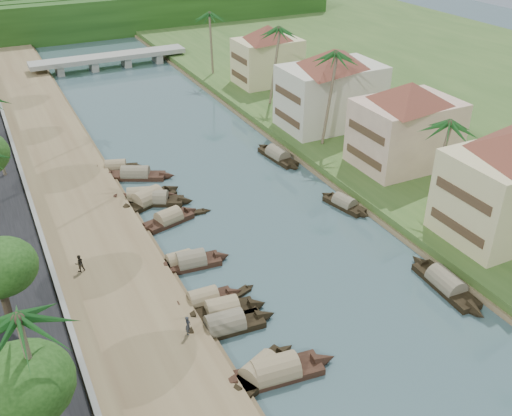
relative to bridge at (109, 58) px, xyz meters
name	(u,v)px	position (x,y,z in m)	size (l,w,h in m)	color
ground	(318,283)	(0.00, -72.00, -1.72)	(220.00, 220.00, 0.00)	#3B5459
left_bank	(80,215)	(-16.00, -52.00, -1.32)	(10.00, 180.00, 0.80)	brown
right_bank	(363,150)	(19.00, -52.00, -1.12)	(16.00, 180.00, 1.20)	#325120
retaining_wall	(35,217)	(-20.20, -52.00, -0.37)	(0.40, 180.00, 1.10)	slate
treeline	(76,17)	(0.00, 28.00, 2.28)	(120.00, 14.00, 8.00)	#17380F
bridge	(109,58)	(0.00, 0.00, 0.00)	(28.00, 4.00, 2.40)	gray
building_mid	(406,123)	(19.99, -58.00, 4.41)	(14.11, 14.11, 9.70)	beige
building_far	(331,87)	(18.99, -44.00, 4.66)	(15.59, 15.59, 10.20)	beige
building_distant	(268,54)	(19.99, -24.00, 4.16)	(12.62, 12.62, 9.20)	beige
sampan_1	(260,372)	(-9.21, -79.20, -1.31)	(7.54, 4.46, 2.22)	black
sampan_2	(275,372)	(-8.30, -79.67, -1.30)	(9.58, 2.95, 2.45)	black
sampan_3	(225,326)	(-9.49, -73.77, -1.30)	(8.65, 2.43, 2.29)	black
sampan_4	(203,300)	(-9.81, -70.17, -1.31)	(6.98, 1.90, 2.00)	black
sampan_5	(223,312)	(-9.01, -72.19, -1.30)	(7.65, 2.78, 2.37)	black
sampan_6	(191,262)	(-8.82, -64.78, -1.31)	(7.50, 2.42, 2.21)	black
sampan_7	(180,261)	(-9.68, -64.12, -1.32)	(6.50, 1.53, 1.79)	black
sampan_8	(169,219)	(-8.19, -56.83, -1.31)	(7.25, 3.42, 2.19)	black
sampan_9	(154,200)	(-8.30, -52.30, -1.31)	(8.40, 5.49, 2.18)	black
sampan_10	(141,197)	(-9.38, -51.16, -1.30)	(8.50, 4.32, 2.30)	black
sampan_11	(148,200)	(-8.85, -52.03, -1.30)	(8.87, 5.00, 2.48)	black
sampan_12	(136,175)	(-8.38, -45.66, -1.31)	(9.03, 5.67, 2.20)	black
sampan_13	(116,168)	(-9.93, -42.73, -1.31)	(7.08, 3.60, 1.95)	black
sampan_14	(446,284)	(9.24, -77.35, -1.31)	(2.33, 9.53, 2.27)	black
sampan_15	(344,204)	(9.38, -62.05, -1.32)	(2.95, 6.98, 1.88)	black
sampan_16	(278,156)	(8.81, -48.35, -1.31)	(2.64, 8.93, 2.15)	black
canoe_1	(234,297)	(-7.26, -70.56, -1.62)	(4.59, 2.19, 0.74)	black
canoe_2	(187,214)	(-6.02, -56.23, -1.62)	(5.28, 1.31, 0.76)	black
palm_1	(444,126)	(16.00, -67.53, 8.25)	(3.20, 3.20, 10.51)	#776B4F
palm_2	(330,56)	(15.00, -49.12, 10.45)	(3.20, 3.20, 12.79)	#776B4F
palm_3	(273,31)	(16.00, -33.13, 10.02)	(3.20, 3.20, 12.33)	#776B4F
palm_4	(19,321)	(-23.00, -80.45, 9.67)	(3.20, 3.20, 11.79)	#776B4F
palm_7	(210,15)	(14.00, -15.26, 9.18)	(3.20, 3.20, 11.49)	#776B4F
tree_1	(16,386)	(-24.00, -79.60, 4.87)	(5.33, 5.33, 7.46)	#483829
tree_6	(346,77)	(24.00, -40.02, 4.25)	(4.05, 4.05, 6.54)	#483829
person_near	(188,325)	(-12.41, -73.74, -0.13)	(0.58, 0.38, 1.58)	#2B2E34
person_far	(79,263)	(-17.96, -62.25, -0.13)	(0.77, 0.60, 1.59)	#2C261E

